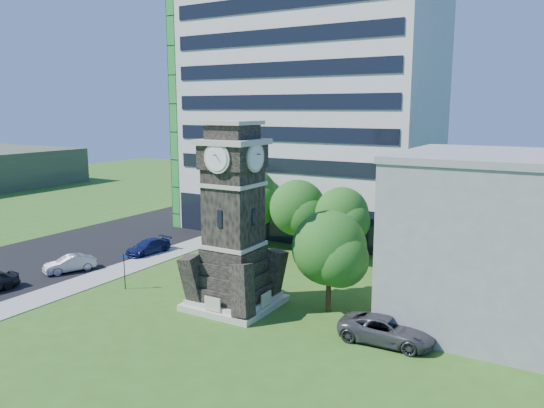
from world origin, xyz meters
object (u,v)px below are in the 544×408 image
Objects in this scene: car_street_mid at (70,264)px; car_street_north at (148,247)px; clock_tower at (234,228)px; car_east_lot at (387,330)px; street_sign at (124,267)px; park_bench at (242,308)px.

car_street_mid reaches higher than car_street_north.
clock_tower reaches higher than car_street_mid.
clock_tower is 11.52m from car_east_lot.
car_street_north is 1.70× the size of street_sign.
car_east_lot is (24.68, -7.10, 0.10)m from car_street_north.
car_street_mid is at bearing 159.76° from street_sign.
street_sign is at bearing 16.32° from car_street_mid.
car_east_lot reaches higher than car_street_north.
street_sign is at bearing -49.64° from car_street_north.
car_street_north is 25.68m from car_east_lot.
street_sign reaches higher than car_street_mid.
car_street_north is (1.66, 7.22, -0.01)m from car_street_mid.
street_sign is (-10.13, -0.17, 1.17)m from park_bench.
park_bench is (1.35, -1.12, -4.81)m from clock_tower.
park_bench is at bearing -20.07° from car_street_north.
car_east_lot reaches higher than park_bench.
clock_tower is 5.12m from park_bench.
car_street_mid reaches higher than park_bench.
car_street_north is at bearing 109.78° from street_sign.
car_street_north is 2.60× the size of park_bench.
park_bench is at bearing -12.74° from street_sign.
car_street_north is 17.32m from park_bench.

